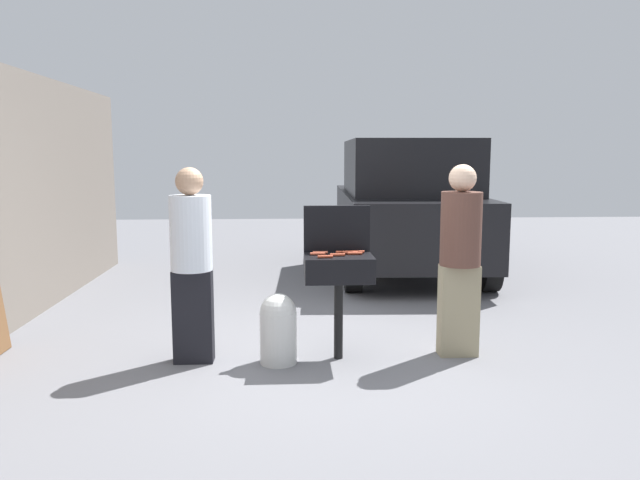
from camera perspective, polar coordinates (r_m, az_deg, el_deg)
ground_plane at (r=5.58m, az=0.22°, el=-10.98°), size 24.00×24.00×0.00m
bbq_grill at (r=5.41m, az=1.74°, el=-2.95°), size 0.60×0.44×0.93m
grill_lid_open at (r=5.57m, az=1.56°, el=1.05°), size 0.60×0.05×0.42m
hot_dog_0 at (r=5.45m, az=2.85°, el=-1.19°), size 0.13×0.03×0.03m
hot_dog_1 at (r=5.34m, az=1.63°, el=-1.38°), size 0.13×0.03×0.03m
hot_dog_2 at (r=5.24m, az=0.49°, el=-1.55°), size 0.13×0.04×0.03m
hot_dog_3 at (r=5.39m, az=-0.22°, el=-1.29°), size 0.13×0.03×0.03m
hot_dog_4 at (r=5.42m, az=3.25°, el=-1.24°), size 0.13×0.03×0.03m
hot_dog_5 at (r=5.51m, az=3.45°, el=-1.10°), size 0.13×0.03×0.03m
hot_dog_6 at (r=5.49m, az=2.16°, el=-1.13°), size 0.13×0.04×0.03m
hot_dog_7 at (r=5.46m, az=0.03°, el=-1.17°), size 0.13×0.03×0.03m
propane_tank at (r=5.40m, az=-3.89°, el=-8.08°), size 0.32×0.32×0.62m
person_left at (r=5.41m, az=-11.82°, el=-1.65°), size 0.36×0.36×1.70m
person_right at (r=5.61m, az=12.87°, el=-1.21°), size 0.36×0.36×1.72m
parked_minivan at (r=9.61m, az=7.88°, el=3.21°), size 2.16×4.47×2.02m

